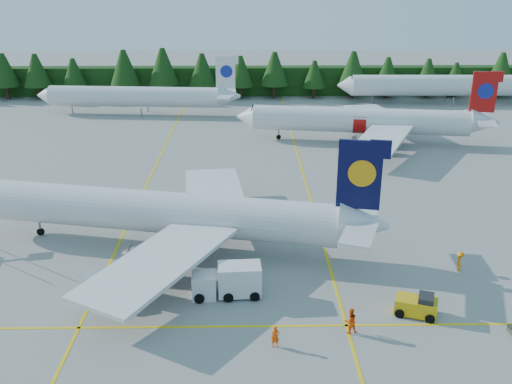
{
  "coord_description": "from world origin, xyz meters",
  "views": [
    {
      "loc": [
        -1.34,
        -42.19,
        24.62
      ],
      "look_at": [
        -0.49,
        13.0,
        3.5
      ],
      "focal_mm": 40.0,
      "sensor_mm": 36.0,
      "label": 1
    }
  ],
  "objects_px": {
    "airliner_red": "(355,121)",
    "baggage_tug": "(417,305)",
    "service_truck": "(227,281)",
    "airliner_navy": "(153,212)"
  },
  "relations": [
    {
      "from": "service_truck",
      "to": "baggage_tug",
      "type": "relative_size",
      "value": 1.62
    },
    {
      "from": "service_truck",
      "to": "airliner_navy",
      "type": "bearing_deg",
      "value": 124.58
    },
    {
      "from": "airliner_red",
      "to": "service_truck",
      "type": "distance_m",
      "value": 49.18
    },
    {
      "from": "service_truck",
      "to": "baggage_tug",
      "type": "bearing_deg",
      "value": -15.22
    },
    {
      "from": "airliner_red",
      "to": "service_truck",
      "type": "relative_size",
      "value": 6.78
    },
    {
      "from": "airliner_red",
      "to": "baggage_tug",
      "type": "bearing_deg",
      "value": -85.83
    },
    {
      "from": "airliner_navy",
      "to": "service_truck",
      "type": "relative_size",
      "value": 6.9
    },
    {
      "from": "airliner_red",
      "to": "baggage_tug",
      "type": "height_order",
      "value": "airliner_red"
    },
    {
      "from": "service_truck",
      "to": "baggage_tug",
      "type": "height_order",
      "value": "service_truck"
    },
    {
      "from": "airliner_navy",
      "to": "airliner_red",
      "type": "height_order",
      "value": "airliner_navy"
    }
  ]
}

